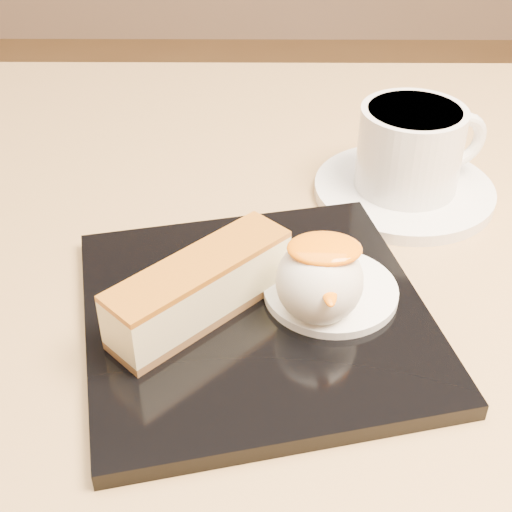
{
  "coord_description": "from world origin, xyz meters",
  "views": [
    {
      "loc": [
        0.03,
        -0.41,
        1.04
      ],
      "look_at": [
        0.03,
        -0.04,
        0.76
      ],
      "focal_mm": 50.0,
      "sensor_mm": 36.0,
      "label": 1
    }
  ],
  "objects_px": {
    "ice_cream_scoop": "(319,281)",
    "table": "(220,411)",
    "coffee_cup": "(412,147)",
    "cheesecake": "(200,288)",
    "saucer": "(404,190)",
    "dessert_plate": "(256,315)"
  },
  "relations": [
    {
      "from": "ice_cream_scoop",
      "to": "table",
      "type": "bearing_deg",
      "value": 138.46
    },
    {
      "from": "coffee_cup",
      "to": "cheesecake",
      "type": "bearing_deg",
      "value": -152.76
    },
    {
      "from": "cheesecake",
      "to": "saucer",
      "type": "height_order",
      "value": "cheesecake"
    },
    {
      "from": "dessert_plate",
      "to": "cheesecake",
      "type": "xyz_separation_m",
      "value": [
        -0.04,
        -0.01,
        0.03
      ]
    },
    {
      "from": "table",
      "to": "dessert_plate",
      "type": "xyz_separation_m",
      "value": [
        0.03,
        -0.06,
        0.16
      ]
    },
    {
      "from": "cheesecake",
      "to": "dessert_plate",
      "type": "bearing_deg",
      "value": -36.8
    },
    {
      "from": "dessert_plate",
      "to": "saucer",
      "type": "xyz_separation_m",
      "value": [
        0.12,
        0.16,
        -0.0
      ]
    },
    {
      "from": "table",
      "to": "dessert_plate",
      "type": "height_order",
      "value": "dessert_plate"
    },
    {
      "from": "cheesecake",
      "to": "table",
      "type": "bearing_deg",
      "value": 41.78
    },
    {
      "from": "table",
      "to": "cheesecake",
      "type": "height_order",
      "value": "cheesecake"
    },
    {
      "from": "dessert_plate",
      "to": "coffee_cup",
      "type": "relative_size",
      "value": 1.98
    },
    {
      "from": "dessert_plate",
      "to": "cheesecake",
      "type": "bearing_deg",
      "value": -171.87
    },
    {
      "from": "table",
      "to": "ice_cream_scoop",
      "type": "relative_size",
      "value": 14.43
    },
    {
      "from": "ice_cream_scoop",
      "to": "coffee_cup",
      "type": "height_order",
      "value": "coffee_cup"
    },
    {
      "from": "dessert_plate",
      "to": "saucer",
      "type": "height_order",
      "value": "dessert_plate"
    },
    {
      "from": "dessert_plate",
      "to": "coffee_cup",
      "type": "xyz_separation_m",
      "value": [
        0.13,
        0.16,
        0.04
      ]
    },
    {
      "from": "table",
      "to": "saucer",
      "type": "bearing_deg",
      "value": 33.57
    },
    {
      "from": "cheesecake",
      "to": "ice_cream_scoop",
      "type": "bearing_deg",
      "value": -44.93
    },
    {
      "from": "table",
      "to": "saucer",
      "type": "distance_m",
      "value": 0.25
    },
    {
      "from": "cheesecake",
      "to": "coffee_cup",
      "type": "xyz_separation_m",
      "value": [
        0.16,
        0.17,
        0.01
      ]
    },
    {
      "from": "table",
      "to": "saucer",
      "type": "xyz_separation_m",
      "value": [
        0.15,
        0.1,
        0.16
      ]
    },
    {
      "from": "table",
      "to": "coffee_cup",
      "type": "distance_m",
      "value": 0.28
    }
  ]
}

